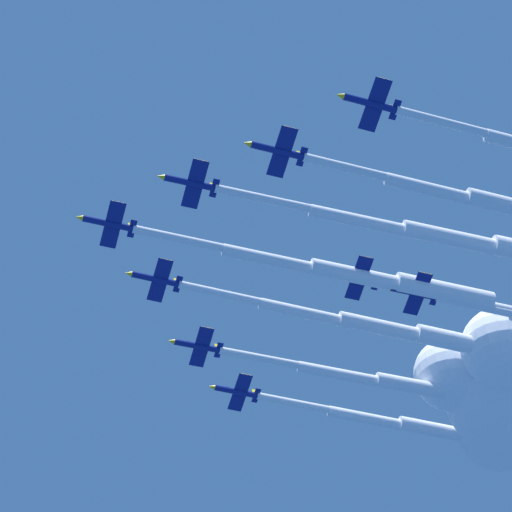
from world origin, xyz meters
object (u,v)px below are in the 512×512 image
Objects in this scene: jet_lead at (364,276)px; jet_starboard_mid at (423,388)px; jet_starboard_inner at (387,328)px; jet_starboard_outer at (442,430)px; jet_port_inner at (459,239)px.

jet_lead is 1.02× the size of jet_starboard_mid.
jet_starboard_outer is (-29.08, 12.18, -1.57)m from jet_starboard_inner.
jet_starboard_outer is at bearing 158.98° from jet_lead.
jet_lead is 0.96× the size of jet_port_inner.
jet_starboard_mid is (-29.05, 12.13, -1.36)m from jet_lead.
jet_port_inner reaches higher than jet_lead.
jet_starboard_outer is (-44.14, 16.97, -0.20)m from jet_lead.
jet_lead is 31.51m from jet_starboard_mid.
jet_starboard_inner reaches higher than jet_starboard_mid.
jet_port_inner is (7.87, 15.77, 0.65)m from jet_lead.
jet_starboard_inner is 16.03m from jet_starboard_mid.
jet_starboard_mid is (-36.92, -3.64, -2.01)m from jet_port_inner.
jet_starboard_mid is 15.89m from jet_starboard_outer.
jet_starboard_mid is at bearing -17.76° from jet_starboard_outer.
jet_starboard_inner is 0.98× the size of jet_starboard_mid.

